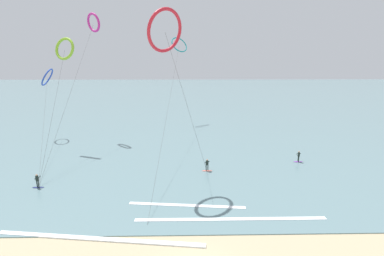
{
  "coord_description": "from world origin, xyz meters",
  "views": [
    {
      "loc": [
        -0.7,
        -16.29,
        14.66
      ],
      "look_at": [
        0.0,
        19.57,
        5.89
      ],
      "focal_mm": 25.84,
      "sensor_mm": 36.0,
      "label": 1
    }
  ],
  "objects_px": {
    "surfer_navy": "(37,182)",
    "kite_teal": "(179,45)",
    "kite_cobalt": "(47,77)",
    "kite_magenta": "(93,23)",
    "surfer_coral": "(207,166)",
    "kite_lime": "(65,49)",
    "surfer_violet": "(299,157)",
    "kite_crimson": "(165,31)"
  },
  "relations": [
    {
      "from": "surfer_coral",
      "to": "surfer_violet",
      "type": "relative_size",
      "value": 1.0
    },
    {
      "from": "kite_crimson",
      "to": "kite_lime",
      "type": "height_order",
      "value": "kite_crimson"
    },
    {
      "from": "kite_teal",
      "to": "kite_lime",
      "type": "height_order",
      "value": "kite_teal"
    },
    {
      "from": "surfer_navy",
      "to": "kite_magenta",
      "type": "xyz_separation_m",
      "value": [
        0.51,
        23.88,
        20.6
      ]
    },
    {
      "from": "surfer_coral",
      "to": "kite_crimson",
      "type": "height_order",
      "value": "kite_crimson"
    },
    {
      "from": "surfer_violet",
      "to": "kite_cobalt",
      "type": "distance_m",
      "value": 46.8
    },
    {
      "from": "surfer_coral",
      "to": "kite_teal",
      "type": "distance_m",
      "value": 37.62
    },
    {
      "from": "surfer_violet",
      "to": "kite_teal",
      "type": "distance_m",
      "value": 39.08
    },
    {
      "from": "surfer_coral",
      "to": "kite_teal",
      "type": "xyz_separation_m",
      "value": [
        -4.43,
        33.04,
        17.43
      ]
    },
    {
      "from": "kite_lime",
      "to": "surfer_violet",
      "type": "bearing_deg",
      "value": 7.75
    },
    {
      "from": "surfer_coral",
      "to": "surfer_navy",
      "type": "distance_m",
      "value": 20.83
    },
    {
      "from": "kite_teal",
      "to": "kite_cobalt",
      "type": "xyz_separation_m",
      "value": [
        -24.69,
        -14.47,
        -6.67
      ]
    },
    {
      "from": "surfer_navy",
      "to": "kite_cobalt",
      "type": "height_order",
      "value": "kite_cobalt"
    },
    {
      "from": "surfer_navy",
      "to": "surfer_violet",
      "type": "bearing_deg",
      "value": -139.67
    },
    {
      "from": "surfer_violet",
      "to": "kite_magenta",
      "type": "distance_m",
      "value": 42.5
    },
    {
      "from": "kite_magenta",
      "to": "surfer_violet",
      "type": "bearing_deg",
      "value": -168.3
    },
    {
      "from": "surfer_coral",
      "to": "surfer_navy",
      "type": "bearing_deg",
      "value": 164.81
    },
    {
      "from": "kite_cobalt",
      "to": "kite_magenta",
      "type": "relative_size",
      "value": 1.0
    },
    {
      "from": "surfer_violet",
      "to": "kite_lime",
      "type": "height_order",
      "value": "kite_lime"
    },
    {
      "from": "kite_teal",
      "to": "surfer_navy",
      "type": "bearing_deg",
      "value": -150.66
    },
    {
      "from": "kite_teal",
      "to": "kite_cobalt",
      "type": "distance_m",
      "value": 29.39
    },
    {
      "from": "kite_teal",
      "to": "kite_crimson",
      "type": "relative_size",
      "value": 2.38
    },
    {
      "from": "surfer_coral",
      "to": "kite_lime",
      "type": "xyz_separation_m",
      "value": [
        -22.38,
        11.64,
        15.67
      ]
    },
    {
      "from": "surfer_violet",
      "to": "kite_teal",
      "type": "bearing_deg",
      "value": 37.05
    },
    {
      "from": "surfer_violet",
      "to": "kite_cobalt",
      "type": "bearing_deg",
      "value": 75.97
    },
    {
      "from": "kite_crimson",
      "to": "kite_lime",
      "type": "distance_m",
      "value": 22.63
    },
    {
      "from": "surfer_violet",
      "to": "kite_teal",
      "type": "xyz_separation_m",
      "value": [
        -18.17,
        29.89,
        17.43
      ]
    },
    {
      "from": "kite_cobalt",
      "to": "kite_magenta",
      "type": "bearing_deg",
      "value": 86.3
    },
    {
      "from": "surfer_violet",
      "to": "surfer_navy",
      "type": "bearing_deg",
      "value": 108.71
    },
    {
      "from": "kite_magenta",
      "to": "kite_cobalt",
      "type": "bearing_deg",
      "value": 41.12
    },
    {
      "from": "surfer_coral",
      "to": "kite_cobalt",
      "type": "height_order",
      "value": "kite_cobalt"
    },
    {
      "from": "surfer_coral",
      "to": "surfer_violet",
      "type": "xyz_separation_m",
      "value": [
        13.74,
        3.15,
        0.0
      ]
    },
    {
      "from": "kite_crimson",
      "to": "kite_lime",
      "type": "bearing_deg",
      "value": -84.72
    },
    {
      "from": "surfer_navy",
      "to": "kite_teal",
      "type": "relative_size",
      "value": 0.04
    },
    {
      "from": "surfer_navy",
      "to": "kite_crimson",
      "type": "relative_size",
      "value": 0.08
    },
    {
      "from": "surfer_coral",
      "to": "kite_cobalt",
      "type": "distance_m",
      "value": 36.18
    },
    {
      "from": "surfer_navy",
      "to": "kite_magenta",
      "type": "bearing_deg",
      "value": -63.84
    },
    {
      "from": "surfer_coral",
      "to": "kite_crimson",
      "type": "distance_m",
      "value": 18.01
    },
    {
      "from": "surfer_coral",
      "to": "kite_cobalt",
      "type": "bearing_deg",
      "value": 119.3
    },
    {
      "from": "surfer_navy",
      "to": "kite_teal",
      "type": "distance_m",
      "value": 44.48
    },
    {
      "from": "surfer_navy",
      "to": "kite_magenta",
      "type": "height_order",
      "value": "kite_magenta"
    },
    {
      "from": "kite_teal",
      "to": "kite_cobalt",
      "type": "bearing_deg",
      "value": 172.53
    }
  ]
}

